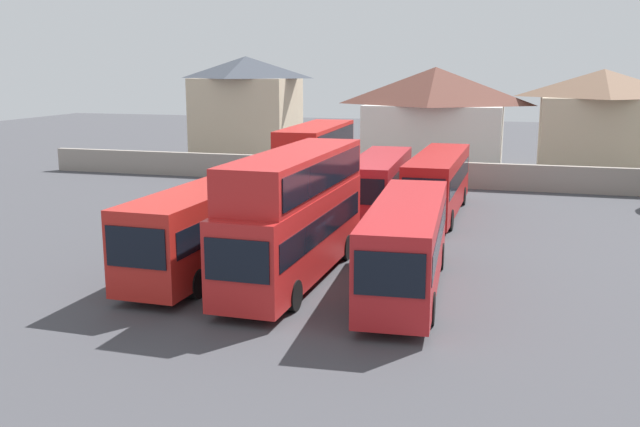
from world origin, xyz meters
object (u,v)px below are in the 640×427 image
(bus_3, at_px, (406,241))
(house_terrace_centre, at_px, (434,118))
(house_terrace_right, at_px, (601,122))
(bus_2, at_px, (295,209))
(bus_6, at_px, (438,181))
(bus_4, at_px, (316,162))
(house_terrace_left, at_px, (247,108))
(bus_1, at_px, (206,224))
(bus_5, at_px, (379,181))

(bus_3, height_order, house_terrace_centre, house_terrace_centre)
(house_terrace_centre, xyz_separation_m, house_terrace_right, (12.71, 0.27, -0.09))
(bus_2, relative_size, bus_6, 0.97)
(bus_3, relative_size, house_terrace_right, 1.18)
(bus_2, relative_size, bus_4, 1.09)
(bus_2, bearing_deg, bus_6, 165.20)
(house_terrace_left, bearing_deg, bus_4, -58.30)
(bus_3, bearing_deg, house_terrace_right, 160.04)
(house_terrace_left, height_order, house_terrace_right, house_terrace_left)
(bus_2, xyz_separation_m, house_terrace_right, (14.20, 32.78, 1.29))
(bus_2, height_order, house_terrace_left, house_terrace_left)
(bus_3, relative_size, bus_6, 0.94)
(bus_1, height_order, bus_4, bus_4)
(house_terrace_left, xyz_separation_m, house_terrace_right, (29.39, -0.68, -0.52))
(bus_3, bearing_deg, bus_4, -155.69)
(house_terrace_centre, height_order, house_terrace_right, house_terrace_centre)
(bus_2, height_order, bus_5, bus_2)
(bus_6, height_order, house_terrace_left, house_terrace_left)
(house_terrace_right, bearing_deg, house_terrace_centre, -178.79)
(bus_2, height_order, bus_3, bus_2)
(bus_1, bearing_deg, bus_2, 91.37)
(bus_6, bearing_deg, house_terrace_left, -134.89)
(bus_1, bearing_deg, house_terrace_left, -159.62)
(house_terrace_right, bearing_deg, bus_2, -113.42)
(house_terrace_left, xyz_separation_m, house_terrace_centre, (16.68, -0.95, -0.44))
(bus_1, height_order, house_terrace_right, house_terrace_right)
(bus_2, distance_m, bus_4, 14.48)
(bus_1, bearing_deg, bus_6, 152.29)
(bus_1, distance_m, house_terrace_left, 35.42)
(bus_2, bearing_deg, house_terrace_centre, 178.53)
(house_terrace_right, bearing_deg, house_terrace_left, 178.68)
(house_terrace_right, bearing_deg, bus_5, -125.47)
(bus_3, bearing_deg, bus_6, 178.26)
(bus_6, xyz_separation_m, house_terrace_centre, (-2.50, 18.56, 2.23))
(bus_3, height_order, house_terrace_right, house_terrace_right)
(bus_3, distance_m, house_terrace_centre, 33.14)
(bus_2, xyz_separation_m, bus_3, (4.46, -0.42, -0.91))
(bus_3, bearing_deg, house_terrace_centre, -178.46)
(bus_1, distance_m, bus_3, 8.31)
(house_terrace_left, bearing_deg, bus_1, -71.25)
(house_terrace_left, distance_m, house_terrace_centre, 16.71)
(bus_1, xyz_separation_m, bus_4, (0.60, 14.09, 0.78))
(bus_2, height_order, house_terrace_centre, house_terrace_centre)
(bus_1, xyz_separation_m, house_terrace_right, (18.04, 32.76, 2.14))
(house_terrace_left, bearing_deg, house_terrace_centre, -3.26)
(bus_6, height_order, house_terrace_right, house_terrace_right)
(bus_3, xyz_separation_m, house_terrace_right, (9.74, 33.20, 2.20))
(bus_4, height_order, house_terrace_right, house_terrace_right)
(bus_4, distance_m, bus_5, 3.99)
(bus_4, bearing_deg, bus_2, 11.14)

